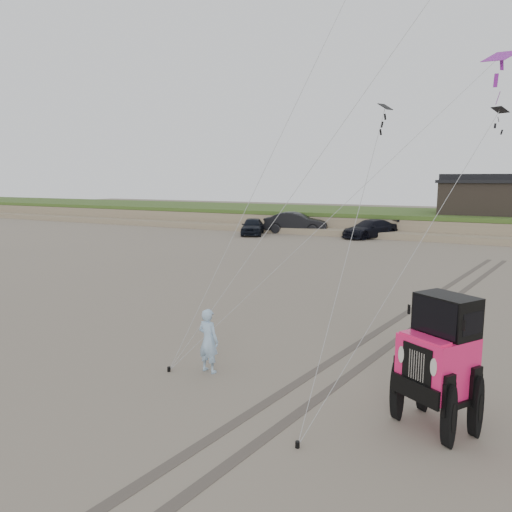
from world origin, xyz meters
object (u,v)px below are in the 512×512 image
at_px(truck_a, 252,226).
at_px(truck_b, 296,223).
at_px(cabin, 479,196).
at_px(man, 208,341).
at_px(jeep, 436,377).
at_px(truck_c, 370,229).

relative_size(truck_a, truck_b, 0.78).
distance_m(cabin, man, 36.43).
relative_size(cabin, truck_b, 1.18).
height_order(cabin, truck_b, cabin).
distance_m(cabin, truck_b, 15.50).
bearing_deg(truck_a, jeep, -78.44).
height_order(truck_a, truck_b, truck_b).
height_order(truck_b, truck_c, truck_b).
distance_m(truck_a, truck_b, 4.05).
relative_size(cabin, truck_a, 1.51).
bearing_deg(man, jeep, -175.64).
xyz_separation_m(cabin, truck_b, (-14.07, -6.06, -2.34)).
bearing_deg(jeep, truck_a, 155.90).
xyz_separation_m(cabin, truck_c, (-7.38, -6.75, -2.51)).
xyz_separation_m(truck_c, man, (3.81, -29.42, 0.07)).
bearing_deg(cabin, jeep, -87.23).
height_order(cabin, truck_c, cabin).
height_order(truck_b, man, truck_b).
xyz_separation_m(truck_a, man, (13.16, -27.07, 0.08)).
distance_m(truck_b, man, 31.90).
bearing_deg(man, cabin, -87.32).
height_order(truck_a, jeep, jeep).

